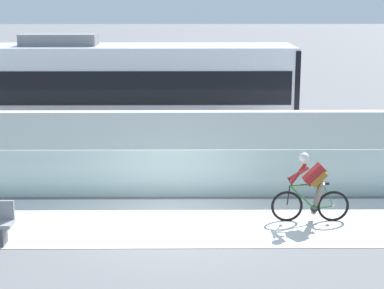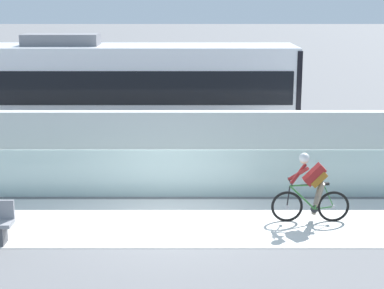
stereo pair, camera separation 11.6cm
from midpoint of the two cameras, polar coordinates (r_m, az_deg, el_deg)
The scene contains 8 objects.
ground_plane at distance 14.66m, azimuth -2.19°, elevation -6.87°, with size 200.00×200.00×0.00m, color slate.
bike_path_deck at distance 14.66m, azimuth -2.19°, elevation -6.85°, with size 32.00×3.20×0.01m, color silver.
glass_parapet at distance 16.23m, azimuth -2.02°, elevation -2.59°, with size 32.00×0.05×1.23m, color #ADC6C1.
concrete_barrier_wall at distance 17.89m, azimuth -1.88°, elevation -0.01°, with size 32.00×0.36×1.89m, color silver.
tram_rail_near at distance 20.53m, azimuth -1.70°, elevation -0.98°, with size 32.00×0.08×0.01m, color #595654.
tram_rail_far at distance 21.92m, azimuth -1.62°, elevation -0.06°, with size 32.00×0.08×0.01m, color #595654.
tram at distance 20.96m, azimuth -6.38°, elevation 4.51°, with size 11.06×2.54×3.81m.
cyclist_on_bike at distance 14.66m, azimuth 10.33°, elevation -3.86°, with size 1.77×0.58×1.61m.
Camera 1 is at (0.38, -13.76, 5.03)m, focal length 59.96 mm.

